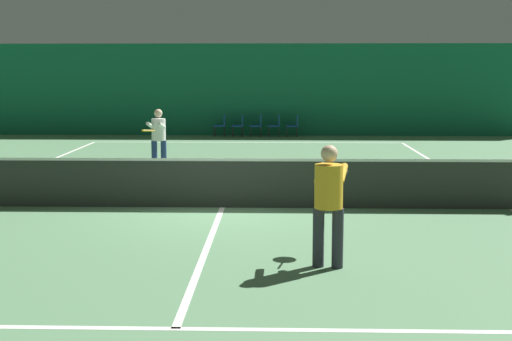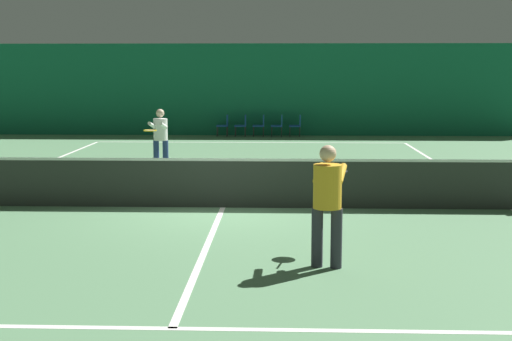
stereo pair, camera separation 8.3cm
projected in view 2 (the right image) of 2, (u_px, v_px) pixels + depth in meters
ground_plane at (223, 207)px, 13.67m from camera, size 60.00×60.00×0.00m
backdrop_curtain at (253, 90)px, 27.90m from camera, size 23.00×0.12×3.58m
court_line_baseline_far at (250, 142)px, 25.44m from camera, size 11.00×0.10×0.00m
court_line_service_far at (242, 163)px, 20.00m from camera, size 8.25×0.10×0.00m
court_line_service_near at (172, 328)px, 7.34m from camera, size 8.25×0.10×0.00m
court_line_centre at (223, 207)px, 13.67m from camera, size 0.10×12.80×0.00m
tennis_net at (223, 181)px, 13.59m from camera, size 12.00×0.10×1.07m
player_near at (328, 196)px, 9.49m from camera, size 0.61×1.39×1.66m
player_far at (160, 135)px, 18.46m from camera, size 0.48×1.34×1.60m
courtside_chair_0 at (224, 124)px, 27.58m from camera, size 0.44×0.44×0.84m
courtside_chair_1 at (242, 124)px, 27.56m from camera, size 0.44×0.44×0.84m
courtside_chair_2 at (260, 124)px, 27.53m from camera, size 0.44×0.44×0.84m
courtside_chair_3 at (279, 124)px, 27.51m from camera, size 0.44×0.44×0.84m
courtside_chair_4 at (297, 124)px, 27.48m from camera, size 0.44×0.44×0.84m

